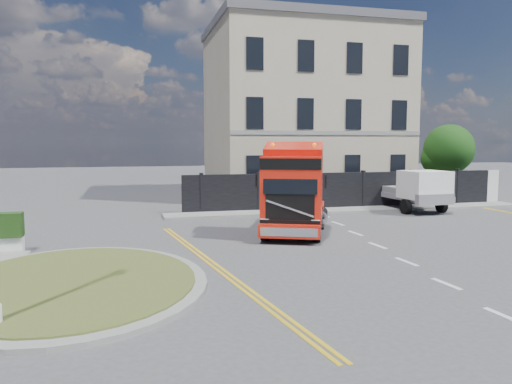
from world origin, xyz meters
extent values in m
plane|color=#424244|center=(0.00, 0.00, 0.00)|extent=(120.00, 120.00, 0.00)
cylinder|color=gray|center=(-7.00, -3.00, 0.06)|extent=(6.80, 6.80, 0.12)
cylinder|color=#37431B|center=(-7.00, -3.00, 0.14)|extent=(6.20, 6.20, 0.05)
cube|color=black|center=(6.00, 9.00, 1.00)|extent=(18.00, 0.25, 2.00)
cube|color=silver|center=(14.50, 9.00, 1.00)|extent=(2.60, 0.12, 2.00)
cube|color=#B8A792|center=(6.00, 16.50, 5.50)|extent=(12.00, 10.00, 11.00)
cube|color=#525257|center=(6.00, 16.50, 11.25)|extent=(12.30, 10.30, 0.50)
cube|color=#B8A792|center=(3.00, 16.50, 12.00)|extent=(0.80, 0.80, 1.60)
cube|color=#B8A792|center=(9.00, 16.50, 12.00)|extent=(0.80, 0.80, 1.60)
cylinder|color=#382619|center=(14.50, 12.00, 1.20)|extent=(0.24, 0.24, 2.40)
sphere|color=#103811|center=(14.50, 12.00, 3.20)|extent=(3.20, 3.20, 3.20)
sphere|color=#103811|center=(14.00, 12.40, 2.60)|extent=(2.20, 2.20, 2.20)
cube|color=gray|center=(6.00, 8.10, 0.06)|extent=(20.00, 1.60, 0.12)
cube|color=black|center=(1.10, 3.24, 0.66)|extent=(4.17, 5.99, 0.40)
cube|color=red|center=(0.50, 1.81, 1.91)|extent=(2.94, 2.98, 2.48)
cube|color=red|center=(0.86, 2.67, 2.93)|extent=(2.35, 1.60, 1.24)
cube|color=black|center=(0.06, 0.76, 2.26)|extent=(1.82, 0.81, 0.93)
cube|color=red|center=(-0.05, 0.50, 0.49)|extent=(2.16, 1.15, 0.49)
cylinder|color=black|center=(-0.66, 1.53, 0.46)|extent=(0.62, 0.96, 0.92)
cylinder|color=gray|center=(-0.66, 1.53, 0.46)|extent=(0.50, 0.59, 0.51)
cylinder|color=black|center=(1.10, 0.78, 0.46)|extent=(0.62, 0.96, 0.92)
cylinder|color=gray|center=(1.10, 0.78, 0.46)|extent=(0.50, 0.59, 0.51)
cylinder|color=black|center=(0.56, 4.43, 0.46)|extent=(0.62, 0.96, 0.92)
cylinder|color=gray|center=(0.56, 4.43, 0.46)|extent=(0.50, 0.59, 0.51)
cylinder|color=black|center=(2.33, 3.68, 0.46)|extent=(0.62, 0.96, 0.92)
cylinder|color=gray|center=(2.33, 3.68, 0.46)|extent=(0.50, 0.59, 0.51)
cylinder|color=black|center=(0.98, 5.41, 0.46)|extent=(0.62, 0.96, 0.92)
cylinder|color=gray|center=(0.98, 5.41, 0.46)|extent=(0.50, 0.59, 0.51)
cylinder|color=black|center=(2.74, 4.66, 0.46)|extent=(0.62, 0.96, 0.92)
cylinder|color=gray|center=(2.74, 4.66, 0.46)|extent=(0.50, 0.59, 0.51)
cube|color=slate|center=(9.15, 8.00, 0.77)|extent=(2.37, 5.36, 0.27)
cube|color=white|center=(9.15, 6.36, 1.48)|extent=(2.19, 2.08, 1.42)
cylinder|color=black|center=(8.11, 6.36, 0.38)|extent=(0.27, 0.77, 0.77)
cylinder|color=black|center=(10.19, 6.36, 0.38)|extent=(0.27, 0.77, 0.77)
cylinder|color=black|center=(8.11, 9.64, 0.38)|extent=(0.27, 0.77, 0.77)
cylinder|color=black|center=(10.19, 9.64, 0.38)|extent=(0.27, 0.77, 0.77)
camera|label=1|loc=(-5.52, -16.22, 3.68)|focal=35.00mm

